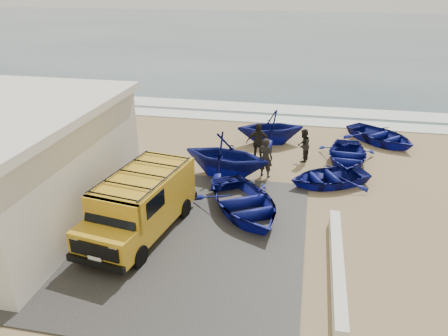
{
  "coord_description": "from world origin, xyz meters",
  "views": [
    {
      "loc": [
        3.78,
        -14.4,
        8.44
      ],
      "look_at": [
        0.57,
        1.5,
        1.2
      ],
      "focal_mm": 35.0,
      "sensor_mm": 36.0,
      "label": 1
    }
  ],
  "objects_px": {
    "boat_near_left": "(244,203)",
    "boat_mid_right": "(347,155)",
    "parapet": "(337,266)",
    "fisherman_front": "(265,158)",
    "boat_far_left": "(270,127)",
    "boat_near_right": "(329,177)",
    "boat_mid_left": "(226,155)",
    "van": "(141,202)",
    "boat_far_right": "(381,136)",
    "fisherman_back": "(258,143)",
    "fisherman_middle": "(303,146)"
  },
  "relations": [
    {
      "from": "boat_mid_left",
      "to": "fisherman_middle",
      "type": "distance_m",
      "value": 4.16
    },
    {
      "from": "van",
      "to": "boat_near_left",
      "type": "height_order",
      "value": "van"
    },
    {
      "from": "boat_near_left",
      "to": "boat_mid_left",
      "type": "distance_m",
      "value": 3.48
    },
    {
      "from": "boat_near_right",
      "to": "boat_mid_left",
      "type": "distance_m",
      "value": 4.6
    },
    {
      "from": "boat_mid_right",
      "to": "van",
      "type": "bearing_deg",
      "value": -130.13
    },
    {
      "from": "boat_far_right",
      "to": "parapet",
      "type": "bearing_deg",
      "value": -146.94
    },
    {
      "from": "boat_near_left",
      "to": "boat_mid_right",
      "type": "height_order",
      "value": "boat_near_left"
    },
    {
      "from": "boat_near_right",
      "to": "boat_far_left",
      "type": "bearing_deg",
      "value": -172.29
    },
    {
      "from": "boat_far_left",
      "to": "boat_far_right",
      "type": "relative_size",
      "value": 0.88
    },
    {
      "from": "boat_mid_left",
      "to": "fisherman_front",
      "type": "bearing_deg",
      "value": -67.07
    },
    {
      "from": "boat_far_right",
      "to": "fisherman_back",
      "type": "xyz_separation_m",
      "value": [
        -6.22,
        -3.85,
        0.56
      ]
    },
    {
      "from": "van",
      "to": "boat_far_left",
      "type": "relative_size",
      "value": 1.53
    },
    {
      "from": "boat_mid_right",
      "to": "boat_far_right",
      "type": "bearing_deg",
      "value": 61.83
    },
    {
      "from": "van",
      "to": "boat_far_right",
      "type": "height_order",
      "value": "van"
    },
    {
      "from": "parapet",
      "to": "van",
      "type": "xyz_separation_m",
      "value": [
        -6.69,
        1.08,
        0.91
      ]
    },
    {
      "from": "parapet",
      "to": "boat_mid_right",
      "type": "bearing_deg",
      "value": 85.22
    },
    {
      "from": "fisherman_front",
      "to": "boat_far_right",
      "type": "bearing_deg",
      "value": -118.86
    },
    {
      "from": "boat_near_right",
      "to": "boat_near_left",
      "type": "bearing_deg",
      "value": -70.84
    },
    {
      "from": "boat_near_right",
      "to": "boat_far_left",
      "type": "xyz_separation_m",
      "value": [
        -3.02,
        4.57,
        0.56
      ]
    },
    {
      "from": "boat_near_left",
      "to": "fisherman_front",
      "type": "distance_m",
      "value": 3.55
    },
    {
      "from": "boat_mid_left",
      "to": "fisherman_middle",
      "type": "height_order",
      "value": "boat_mid_left"
    },
    {
      "from": "van",
      "to": "boat_far_right",
      "type": "xyz_separation_m",
      "value": [
        9.39,
        11.03,
        -0.77
      ]
    },
    {
      "from": "boat_far_left",
      "to": "fisherman_front",
      "type": "relative_size",
      "value": 1.92
    },
    {
      "from": "boat_mid_left",
      "to": "fisherman_middle",
      "type": "xyz_separation_m",
      "value": [
        3.34,
        2.47,
        -0.22
      ]
    },
    {
      "from": "boat_near_left",
      "to": "boat_far_left",
      "type": "bearing_deg",
      "value": 57.61
    },
    {
      "from": "parapet",
      "to": "boat_near_right",
      "type": "height_order",
      "value": "boat_near_right"
    },
    {
      "from": "fisherman_front",
      "to": "boat_far_left",
      "type": "bearing_deg",
      "value": -70.29
    },
    {
      "from": "boat_far_left",
      "to": "fisherman_middle",
      "type": "xyz_separation_m",
      "value": [
        1.81,
        -2.14,
        -0.11
      ]
    },
    {
      "from": "fisherman_middle",
      "to": "van",
      "type": "bearing_deg",
      "value": -20.41
    },
    {
      "from": "van",
      "to": "boat_near_right",
      "type": "xyz_separation_m",
      "value": [
        6.54,
        5.21,
        -0.82
      ]
    },
    {
      "from": "van",
      "to": "boat_far_right",
      "type": "bearing_deg",
      "value": 58.98
    },
    {
      "from": "boat_near_right",
      "to": "boat_far_right",
      "type": "distance_m",
      "value": 6.48
    },
    {
      "from": "parapet",
      "to": "fisherman_middle",
      "type": "bearing_deg",
      "value": 98.87
    },
    {
      "from": "boat_mid_left",
      "to": "boat_far_left",
      "type": "bearing_deg",
      "value": -6.51
    },
    {
      "from": "boat_far_left",
      "to": "fisherman_back",
      "type": "height_order",
      "value": "fisherman_back"
    },
    {
      "from": "boat_near_left",
      "to": "boat_mid_right",
      "type": "xyz_separation_m",
      "value": [
        4.11,
        5.84,
        -0.06
      ]
    },
    {
      "from": "boat_mid_left",
      "to": "fisherman_front",
      "type": "distance_m",
      "value": 1.78
    },
    {
      "from": "van",
      "to": "boat_near_left",
      "type": "relative_size",
      "value": 1.2
    },
    {
      "from": "boat_mid_right",
      "to": "parapet",
      "type": "bearing_deg",
      "value": -91.44
    },
    {
      "from": "fisherman_back",
      "to": "fisherman_front",
      "type": "bearing_deg",
      "value": -83.43
    },
    {
      "from": "boat_near_left",
      "to": "boat_far_left",
      "type": "height_order",
      "value": "boat_far_left"
    },
    {
      "from": "boat_far_left",
      "to": "fisherman_back",
      "type": "bearing_deg",
      "value": -22.64
    },
    {
      "from": "boat_far_right",
      "to": "fisherman_front",
      "type": "xyz_separation_m",
      "value": [
        -5.66,
        -5.52,
        0.5
      ]
    },
    {
      "from": "boat_near_right",
      "to": "van",
      "type": "bearing_deg",
      "value": -77.25
    },
    {
      "from": "boat_near_right",
      "to": "fisherman_middle",
      "type": "relative_size",
      "value": 2.18
    },
    {
      "from": "boat_mid_right",
      "to": "boat_far_left",
      "type": "bearing_deg",
      "value": 157.07
    },
    {
      "from": "fisherman_middle",
      "to": "boat_mid_right",
      "type": "bearing_deg",
      "value": 110.14
    },
    {
      "from": "van",
      "to": "fisherman_back",
      "type": "height_order",
      "value": "van"
    },
    {
      "from": "boat_far_right",
      "to": "boat_near_left",
      "type": "bearing_deg",
      "value": -168.25
    },
    {
      "from": "boat_far_right",
      "to": "fisherman_middle",
      "type": "bearing_deg",
      "value": 175.51
    }
  ]
}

